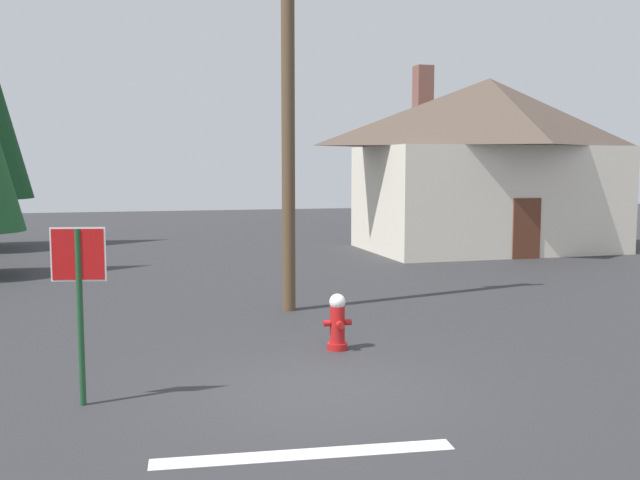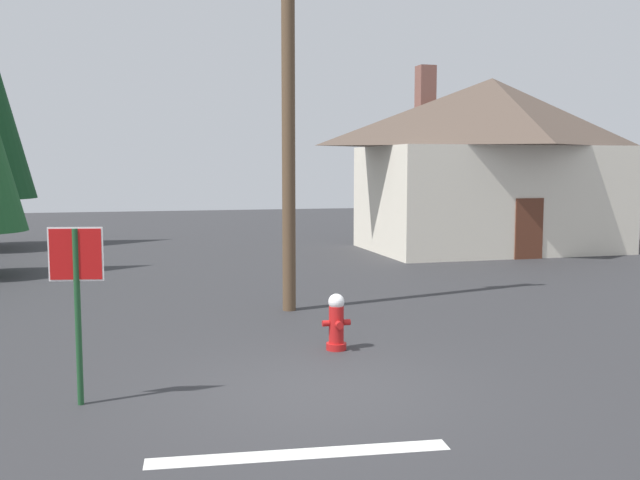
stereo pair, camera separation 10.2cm
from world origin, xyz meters
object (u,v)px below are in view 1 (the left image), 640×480
house (488,162)px  fire_hydrant (337,322)px  utility_pole (288,69)px  stop_sign_near (79,280)px

house → fire_hydrant: bearing=-126.0°
house → utility_pole: bearing=-135.4°
fire_hydrant → house: house is taller
stop_sign_near → fire_hydrant: (3.95, 1.92, -1.17)m
stop_sign_near → fire_hydrant: 4.55m
utility_pole → house: bearing=44.6°
fire_hydrant → utility_pole: 5.75m
utility_pole → house: size_ratio=1.04×
stop_sign_near → utility_pole: size_ratio=0.24×
utility_pole → fire_hydrant: bearing=-88.2°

